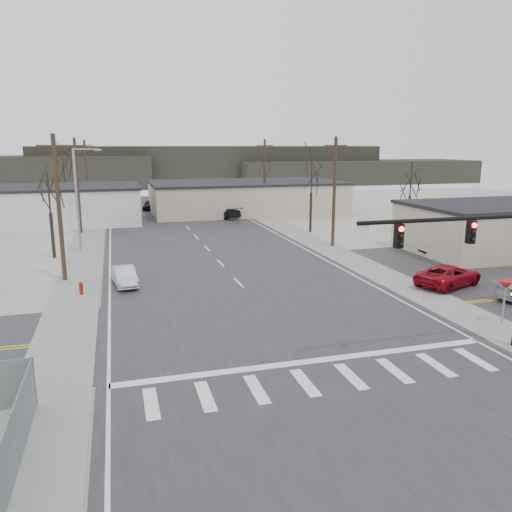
{
  "coord_description": "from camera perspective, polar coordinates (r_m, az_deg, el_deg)",
  "views": [
    {
      "loc": [
        -7.84,
        -23.97,
        9.25
      ],
      "look_at": [
        0.3,
        4.72,
        2.6
      ],
      "focal_mm": 35.0,
      "sensor_mm": 36.0,
      "label": 1
    }
  ],
  "objects": [
    {
      "name": "hill_center",
      "position": [
        122.22,
        -5.14,
        10.29
      ],
      "size": [
        80.0,
        18.0,
        9.0
      ],
      "primitive_type": "cube",
      "color": "#333026",
      "rests_on": "ground"
    },
    {
      "name": "car_parked_red",
      "position": [
        35.65,
        21.18,
        -2.09
      ],
      "size": [
        5.7,
        4.16,
        1.44
      ],
      "primitive_type": "imported",
      "rotation": [
        0.0,
        0.0,
        1.96
      ],
      "color": "maroon",
      "rests_on": "parking_lot"
    },
    {
      "name": "main_road",
      "position": [
        40.81,
        -4.35,
        -0.54
      ],
      "size": [
        18.0,
        110.0,
        0.05
      ],
      "primitive_type": "cube",
      "color": "#272729",
      "rests_on": "ground"
    },
    {
      "name": "sidewalk_left",
      "position": [
        45.01,
        -19.01,
        0.05
      ],
      "size": [
        3.0,
        90.0,
        0.06
      ],
      "primitive_type": "cube",
      "color": "gray",
      "rests_on": "ground"
    },
    {
      "name": "building_left_far",
      "position": [
        64.87,
        -23.08,
        5.38
      ],
      "size": [
        22.3,
        12.3,
        4.5
      ],
      "color": "silver",
      "rests_on": "ground"
    },
    {
      "name": "building_right_far",
      "position": [
        70.63,
        -1.14,
        6.8
      ],
      "size": [
        26.3,
        14.3,
        4.3
      ],
      "color": "#C6B097",
      "rests_on": "ground"
    },
    {
      "name": "car_far_a",
      "position": [
        64.71,
        -3.65,
        5.07
      ],
      "size": [
        4.01,
        5.86,
        1.58
      ],
      "primitive_type": "imported",
      "rotation": [
        0.0,
        0.0,
        3.51
      ],
      "color": "black",
      "rests_on": "main_road"
    },
    {
      "name": "building_lot",
      "position": [
        48.56,
        25.41,
        2.95
      ],
      "size": [
        14.3,
        10.3,
        4.3
      ],
      "color": "#C6B097",
      "rests_on": "ground"
    },
    {
      "name": "upole_left_d",
      "position": [
        76.17,
        -18.81,
        8.88
      ],
      "size": [
        2.2,
        0.3,
        10.0
      ],
      "color": "#3F2E1D",
      "rests_on": "ground"
    },
    {
      "name": "traffic_signal_mast",
      "position": [
        24.17,
        25.18,
        0.45
      ],
      "size": [
        8.95,
        0.43,
        7.2
      ],
      "color": "black",
      "rests_on": "ground"
    },
    {
      "name": "car_parked_dark_a",
      "position": [
        45.54,
        20.5,
        0.95
      ],
      "size": [
        3.98,
        1.69,
        1.34
      ],
      "primitive_type": "imported",
      "rotation": [
        0.0,
        0.0,
        1.55
      ],
      "color": "black",
      "rests_on": "parking_lot"
    },
    {
      "name": "car_far_b",
      "position": [
        74.63,
        -12.05,
        5.75
      ],
      "size": [
        2.55,
        4.35,
        1.39
      ],
      "primitive_type": "imported",
      "rotation": [
        0.0,
        0.0,
        -0.24
      ],
      "color": "black",
      "rests_on": "main_road"
    },
    {
      "name": "yield_sign",
      "position": [
        29.07,
        26.65,
        -3.11
      ],
      "size": [
        0.8,
        0.8,
        2.35
      ],
      "color": "gray",
      "rests_on": "ground"
    },
    {
      "name": "tree_left_far",
      "position": [
        70.3,
        -21.15,
        9.32
      ],
      "size": [
        3.96,
        3.96,
        8.82
      ],
      "color": "#2D251C",
      "rests_on": "ground"
    },
    {
      "name": "ground",
      "position": [
        26.86,
        2.15,
        -7.58
      ],
      "size": [
        140.0,
        140.0,
        0.0
      ],
      "primitive_type": "plane",
      "color": "silver",
      "rests_on": "ground"
    },
    {
      "name": "tree_right_mid",
      "position": [
        54.06,
        6.37,
        8.97
      ],
      "size": [
        3.74,
        3.74,
        8.33
      ],
      "color": "#2D251C",
      "rests_on": "ground"
    },
    {
      "name": "tree_right_far",
      "position": [
        79.42,
        0.9,
        9.92
      ],
      "size": [
        3.52,
        3.52,
        7.84
      ],
      "color": "#2D251C",
      "rests_on": "ground"
    },
    {
      "name": "cross_road",
      "position": [
        26.86,
        2.15,
        -7.54
      ],
      "size": [
        90.0,
        10.0,
        0.04
      ],
      "primitive_type": "cube",
      "color": "#272729",
      "rests_on": "ground"
    },
    {
      "name": "sedan_crossing",
      "position": [
        34.58,
        -14.78,
        -2.22
      ],
      "size": [
        1.77,
        3.94,
        1.25
      ],
      "primitive_type": "imported",
      "rotation": [
        0.0,
        0.0,
        0.12
      ],
      "color": "#B4BABF",
      "rests_on": "main_road"
    },
    {
      "name": "tree_left_near",
      "position": [
        44.46,
        -22.59,
        6.42
      ],
      "size": [
        3.3,
        3.3,
        7.35
      ],
      "color": "#2D251C",
      "rests_on": "ground"
    },
    {
      "name": "upole_left_c",
      "position": [
        56.24,
        -19.72,
        7.74
      ],
      "size": [
        2.2,
        0.3,
        10.0
      ],
      "color": "#3F2E1D",
      "rests_on": "ground"
    },
    {
      "name": "sidewalk_right",
      "position": [
        48.57,
        6.78,
        1.54
      ],
      "size": [
        3.0,
        90.0,
        0.06
      ],
      "primitive_type": "cube",
      "color": "gray",
      "rests_on": "ground"
    },
    {
      "name": "tree_lot",
      "position": [
        54.93,
        17.29,
        8.18
      ],
      "size": [
        3.52,
        3.52,
        7.84
      ],
      "color": "#2D251C",
      "rests_on": "ground"
    },
    {
      "name": "fire_hydrant",
      "position": [
        33.24,
        -19.36,
        -3.51
      ],
      "size": [
        0.24,
        0.24,
        0.87
      ],
      "color": "#A50C0C",
      "rests_on": "ground"
    },
    {
      "name": "upole_left_b",
      "position": [
        36.38,
        -21.61,
        5.34
      ],
      "size": [
        2.2,
        0.3,
        10.0
      ],
      "color": "#3F2E1D",
      "rests_on": "ground"
    },
    {
      "name": "upole_right_a",
      "position": [
        46.39,
        8.94,
        7.44
      ],
      "size": [
        2.2,
        0.3,
        10.0
      ],
      "color": "#3F2E1D",
      "rests_on": "ground"
    },
    {
      "name": "streetlight_main",
      "position": [
        46.25,
        -19.58,
        6.69
      ],
      "size": [
        2.4,
        0.25,
        9.0
      ],
      "color": "gray",
      "rests_on": "ground"
    },
    {
      "name": "parking_lot",
      "position": [
        41.94,
        26.34,
        -1.48
      ],
      "size": [
        18.0,
        20.0,
        0.03
      ],
      "primitive_type": "cube",
      "color": "#272729",
      "rests_on": "ground"
    },
    {
      "name": "hill_right",
      "position": [
        127.97,
        11.2,
        9.42
      ],
      "size": [
        60.0,
        18.0,
        5.5
      ],
      "primitive_type": "cube",
      "color": "#333026",
      "rests_on": "ground"
    },
    {
      "name": "upole_right_b",
      "position": [
        66.95,
        0.99,
        9.12
      ],
      "size": [
        2.2,
        0.3,
        10.0
      ],
      "color": "#3F2E1D",
      "rests_on": "ground"
    }
  ]
}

